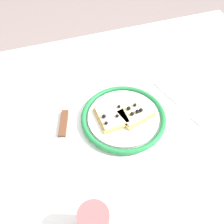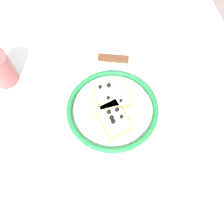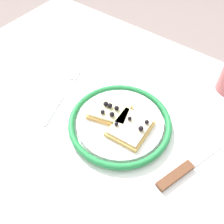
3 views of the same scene
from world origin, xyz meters
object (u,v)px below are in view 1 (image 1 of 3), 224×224
Objects in this scene: dining_table at (114,134)px; cup at (94,223)px; plate at (123,118)px; fork at (178,103)px; pizza_slice_far at (112,116)px; knife at (62,133)px; pizza_slice_near at (135,113)px.

cup is (0.14, 0.29, 0.14)m from dining_table.
plate is 0.18m from fork.
cup is at bearing 64.91° from dining_table.
pizza_slice_far is 0.98× the size of cup.
plate is 0.18m from knife.
fork is (-0.20, 0.01, 0.09)m from dining_table.
plate is 1.03× the size of knife.
fork is at bearing -173.90° from pizza_slice_near.
pizza_slice_near is 1.12× the size of cup.
knife is (0.21, -0.01, -0.02)m from pizza_slice_near.
pizza_slice_far reaches higher than knife.
cup is (-0.02, 0.28, 0.04)m from knife.
knife is 0.28m from cup.
plate is at bearing 132.50° from dining_table.
pizza_slice_near is (-0.03, 0.00, 0.02)m from plate.
pizza_slice_near is 0.15m from fork.
dining_table is 4.78× the size of plate.
pizza_slice_far is at bearing 57.54° from dining_table.
fork is at bearing -179.14° from knife.
pizza_slice_near is (-0.05, 0.03, 0.11)m from dining_table.
cup is at bearing 93.45° from knife.
plate is 0.32m from cup.
fork is (-0.14, -0.02, -0.02)m from pizza_slice_near.
plate reaches higher than knife.
pizza_slice_near is 0.07m from pizza_slice_far.
pizza_slice_far is at bearing 1.49° from fork.
pizza_slice_near is 0.21m from knife.
cup is at bearing 65.42° from pizza_slice_far.
pizza_slice_far is 0.41× the size of knife.
fork reaches higher than dining_table.
pizza_slice_far is 0.14m from knife.
plate is at bearing -120.36° from cup.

